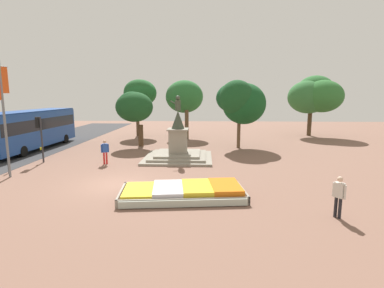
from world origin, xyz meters
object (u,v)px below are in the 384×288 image
object	(u,v)px
flower_planter	(185,192)
pedestrian_with_handbag	(339,194)
kerb_bollard_mid_b	(9,166)
traffic_light_mid_block	(40,131)
banner_pole	(4,113)
pedestrian_near_planter	(105,150)
statue_monument	(178,148)
city_bus	(31,127)

from	to	relation	value
flower_planter	pedestrian_with_handbag	size ratio (longest dim) A/B	3.64
pedestrian_with_handbag	flower_planter	bearing A→B (deg)	160.96
pedestrian_with_handbag	kerb_bollard_mid_b	size ratio (longest dim) A/B	2.07
traffic_light_mid_block	pedestrian_with_handbag	distance (m)	19.86
traffic_light_mid_block	banner_pole	bearing A→B (deg)	-86.84
pedestrian_near_planter	flower_planter	bearing A→B (deg)	-47.83
statue_monument	pedestrian_near_planter	world-z (taller)	statue_monument
banner_pole	statue_monument	bearing A→B (deg)	30.21
flower_planter	city_bus	world-z (taller)	city_bus
flower_planter	city_bus	xyz separation A→B (m)	(-14.76, 12.31, 1.77)
kerb_bollard_mid_b	flower_planter	bearing A→B (deg)	-19.51
city_bus	pedestrian_near_planter	world-z (taller)	city_bus
kerb_bollard_mid_b	city_bus	bearing A→B (deg)	111.37
city_bus	pedestrian_near_planter	distance (m)	10.19
flower_planter	pedestrian_with_handbag	world-z (taller)	pedestrian_with_handbag
city_bus	banner_pole	bearing A→B (deg)	-66.95
city_bus	pedestrian_near_planter	size ratio (longest dim) A/B	6.76
statue_monument	pedestrian_near_planter	distance (m)	5.48
traffic_light_mid_block	city_bus	world-z (taller)	city_bus
traffic_light_mid_block	kerb_bollard_mid_b	size ratio (longest dim) A/B	4.03
pedestrian_with_handbag	kerb_bollard_mid_b	bearing A→B (deg)	160.66
city_bus	pedestrian_with_handbag	world-z (taller)	city_bus
pedestrian_near_planter	kerb_bollard_mid_b	size ratio (longest dim) A/B	2.09
traffic_light_mid_block	pedestrian_with_handbag	size ratio (longest dim) A/B	1.94
traffic_light_mid_block	pedestrian_near_planter	bearing A→B (deg)	-4.05
flower_planter	statue_monument	bearing A→B (deg)	97.16
statue_monument	kerb_bollard_mid_b	xyz separation A→B (m)	(-10.43, -4.78, -0.40)
statue_monument	traffic_light_mid_block	bearing A→B (deg)	-170.51
pedestrian_near_planter	kerb_bollard_mid_b	world-z (taller)	pedestrian_near_planter
pedestrian_with_handbag	pedestrian_near_planter	bearing A→B (deg)	144.24
flower_planter	city_bus	bearing A→B (deg)	140.17
banner_pole	pedestrian_with_handbag	world-z (taller)	banner_pole
banner_pole	city_bus	world-z (taller)	banner_pole
city_bus	kerb_bollard_mid_b	bearing A→B (deg)	-68.63
statue_monument	traffic_light_mid_block	xyz separation A→B (m)	(-9.98, -1.67, 1.49)
flower_planter	pedestrian_with_handbag	bearing A→B (deg)	-19.04
kerb_bollard_mid_b	traffic_light_mid_block	bearing A→B (deg)	81.85
kerb_bollard_mid_b	pedestrian_near_planter	bearing A→B (deg)	27.40
flower_planter	city_bus	distance (m)	19.30
pedestrian_with_handbag	pedestrian_near_planter	world-z (taller)	pedestrian_near_planter
traffic_light_mid_block	flower_planter	bearing A→B (deg)	-32.98
traffic_light_mid_block	pedestrian_near_planter	xyz separation A→B (m)	(4.89, -0.35, -1.31)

